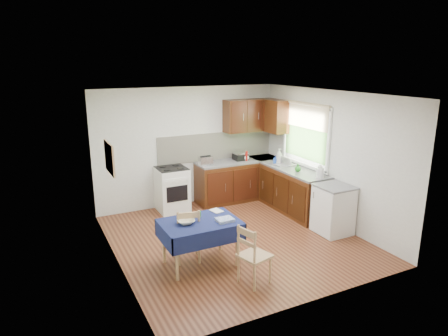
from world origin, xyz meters
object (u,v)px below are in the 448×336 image
chair_far (188,234)px  kettle (320,172)px  toaster (205,161)px  chair_near (252,254)px  dining_table (200,228)px  dish_rack (285,164)px  sandwich_press (240,156)px

chair_far → kettle: bearing=-159.4°
toaster → chair_near: bearing=-107.6°
dining_table → toaster: (1.11, 2.27, 0.40)m
dish_rack → chair_near: bearing=-137.0°
toaster → sandwich_press: toaster is taller
chair_near → chair_far: bearing=13.7°
chair_near → dish_rack: size_ratio=2.19×
toaster → sandwich_press: size_ratio=0.94×
dish_rack → chair_far: bearing=-157.8°
dining_table → kettle: bearing=15.2°
chair_far → toaster: 2.50m
dish_rack → dining_table: bearing=-153.9°
dining_table → toaster: 2.56m
sandwich_press → dish_rack: (0.61, -0.84, -0.06)m
sandwich_press → dish_rack: size_ratio=0.74×
sandwich_press → chair_near: bearing=-121.7°
chair_near → dish_rack: (2.18, 2.37, 0.47)m
sandwich_press → dining_table: bearing=-135.6°
kettle → toaster: bearing=130.5°
chair_near → toaster: bearing=-27.6°
chair_near → kettle: bearing=-74.4°
chair_near → dining_table: bearing=11.6°
sandwich_press → toaster: bearing=-179.4°
toaster → dish_rack: (1.49, -0.74, -0.07)m
chair_far → chair_near: chair_far is taller
chair_far → sandwich_press: sandwich_press is taller
dish_rack → kettle: 1.05m
chair_far → kettle: 2.84m
chair_far → dish_rack: bearing=-139.3°
dining_table → kettle: (2.63, 0.48, 0.42)m
toaster → kettle: bearing=-54.6°
dining_table → chair_near: 0.94m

